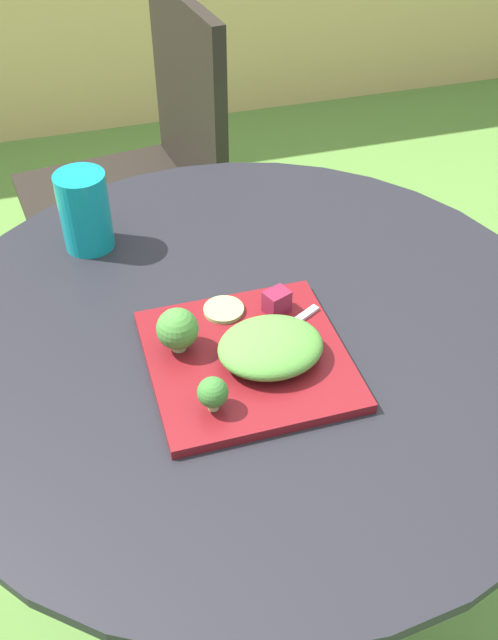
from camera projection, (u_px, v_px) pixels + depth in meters
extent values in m
plane|color=#568438|center=(250.00, 593.00, 1.46)|extent=(12.00, 12.00, 0.00)
cylinder|color=black|center=(251.00, 328.00, 0.98)|extent=(0.90, 0.90, 0.02)
cylinder|color=black|center=(250.00, 481.00, 1.21)|extent=(0.06, 0.06, 0.68)
cylinder|color=black|center=(250.00, 588.00, 1.44)|extent=(0.44, 0.44, 0.04)
cube|color=black|center=(118.00, 203.00, 1.76)|extent=(0.49, 0.49, 0.03)
cube|color=black|center=(188.00, 96.00, 1.67)|extent=(0.08, 0.42, 0.45)
cylinder|color=black|center=(46.00, 252.00, 1.98)|extent=(0.02, 0.02, 0.43)
cylinder|color=black|center=(77.00, 332.00, 1.73)|extent=(0.02, 0.02, 0.43)
cylinder|color=black|center=(169.00, 223.00, 2.09)|extent=(0.02, 0.02, 0.43)
cylinder|color=black|center=(215.00, 294.00, 1.84)|extent=(0.02, 0.02, 0.43)
cube|color=maroon|center=(247.00, 359.00, 0.91)|extent=(0.25, 0.25, 0.01)
cylinder|color=#0F8C93|center=(85.00, 211.00, 1.07)|extent=(0.08, 0.08, 0.12)
cylinder|color=#0D777D|center=(87.00, 222.00, 1.08)|extent=(0.07, 0.07, 0.09)
cube|color=silver|center=(289.00, 326.00, 0.94)|extent=(0.10, 0.06, 0.00)
cube|color=silver|center=(249.00, 355.00, 0.90)|extent=(0.05, 0.04, 0.00)
ellipsoid|color=#519338|center=(267.00, 347.00, 0.89)|extent=(0.13, 0.11, 0.04)
cylinder|color=#99B770|center=(179.00, 345.00, 0.91)|extent=(0.02, 0.02, 0.01)
sphere|color=#427F33|center=(177.00, 329.00, 0.89)|extent=(0.05, 0.05, 0.05)
cylinder|color=#99B770|center=(213.00, 405.00, 0.83)|extent=(0.01, 0.01, 0.01)
sphere|color=#38752D|center=(213.00, 392.00, 0.82)|extent=(0.04, 0.04, 0.04)
cylinder|color=#8EB766|center=(224.00, 310.00, 0.97)|extent=(0.06, 0.06, 0.01)
cube|color=maroon|center=(276.00, 301.00, 0.96)|extent=(0.04, 0.04, 0.03)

